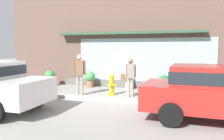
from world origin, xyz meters
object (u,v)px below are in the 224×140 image
(potted_plant_by_entrance, at_px, (183,83))
(fire_hydrant, at_px, (112,84))
(potted_plant_near_hydrant, at_px, (50,77))
(parked_car_red, at_px, (224,90))
(potted_plant_window_left, at_px, (129,80))
(pedestrian_with_handbag, at_px, (130,75))
(pedestrian_passerby, at_px, (80,71))
(potted_plant_window_right, at_px, (90,78))
(potted_plant_corner_tall, at_px, (164,83))

(potted_plant_by_entrance, bearing_deg, fire_hydrant, -153.08)
(fire_hydrant, distance_m, potted_plant_near_hydrant, 4.10)
(potted_plant_near_hydrant, relative_size, potted_plant_by_entrance, 0.96)
(parked_car_red, relative_size, potted_plant_window_left, 4.60)
(pedestrian_with_handbag, relative_size, pedestrian_passerby, 0.91)
(fire_hydrant, bearing_deg, potted_plant_near_hydrant, 161.96)
(pedestrian_passerby, distance_m, potted_plant_window_right, 2.14)
(potted_plant_near_hydrant, xyz_separation_m, potted_plant_corner_tall, (5.94, 0.25, -0.05))
(fire_hydrant, relative_size, potted_plant_window_right, 1.08)
(potted_plant_by_entrance, bearing_deg, pedestrian_passerby, -154.50)
(fire_hydrant, height_order, potted_plant_corner_tall, fire_hydrant)
(potted_plant_window_left, relative_size, potted_plant_window_right, 1.17)
(parked_car_red, bearing_deg, potted_plant_window_right, 146.11)
(fire_hydrant, xyz_separation_m, pedestrian_passerby, (-1.26, -0.51, 0.58))
(pedestrian_passerby, xyz_separation_m, parked_car_red, (5.30, -1.98, -0.16))
(potted_plant_corner_tall, bearing_deg, potted_plant_window_right, -179.84)
(parked_car_red, height_order, potted_plant_window_left, parked_car_red)
(potted_plant_window_left, xyz_separation_m, potted_plant_window_right, (-2.05, -0.09, 0.01))
(parked_car_red, xyz_separation_m, potted_plant_window_right, (-5.74, 4.00, -0.39))
(fire_hydrant, distance_m, potted_plant_window_right, 2.27)
(pedestrian_passerby, relative_size, potted_plant_by_entrance, 2.01)
(parked_car_red, bearing_deg, potted_plant_near_hydrant, 155.68)
(potted_plant_window_right, bearing_deg, parked_car_red, -34.91)
(potted_plant_window_left, relative_size, potted_plant_corner_tall, 1.29)
(potted_plant_near_hydrant, bearing_deg, potted_plant_window_left, 4.38)
(parked_car_red, distance_m, potted_plant_by_entrance, 4.14)
(fire_hydrant, xyz_separation_m, parked_car_red, (4.04, -2.49, 0.42))
(potted_plant_window_left, bearing_deg, potted_plant_by_entrance, -3.02)
(pedestrian_passerby, distance_m, potted_plant_near_hydrant, 3.24)
(fire_hydrant, distance_m, pedestrian_with_handbag, 0.94)
(fire_hydrant, height_order, parked_car_red, parked_car_red)
(pedestrian_passerby, xyz_separation_m, potted_plant_near_hydrant, (-2.64, 1.78, -0.57))
(pedestrian_passerby, height_order, parked_car_red, pedestrian_passerby)
(potted_plant_by_entrance, relative_size, potted_plant_window_right, 1.04)
(pedestrian_passerby, bearing_deg, fire_hydrant, 4.66)
(parked_car_red, bearing_deg, fire_hydrant, 149.36)
(potted_plant_near_hydrant, relative_size, potted_plant_window_left, 0.85)
(potted_plant_window_left, distance_m, potted_plant_window_right, 2.06)
(potted_plant_near_hydrant, bearing_deg, potted_plant_corner_tall, 2.42)
(potted_plant_by_entrance, bearing_deg, potted_plant_window_left, 176.98)
(potted_plant_by_entrance, distance_m, potted_plant_corner_tall, 0.85)
(pedestrian_with_handbag, height_order, parked_car_red, pedestrian_with_handbag)
(fire_hydrant, relative_size, potted_plant_by_entrance, 1.05)
(potted_plant_window_right, bearing_deg, potted_plant_by_entrance, -0.60)
(potted_plant_window_left, distance_m, potted_plant_by_entrance, 2.53)
(potted_plant_near_hydrant, bearing_deg, pedestrian_with_handbag, -16.26)
(potted_plant_window_right, bearing_deg, pedestrian_with_handbag, -32.74)
(pedestrian_passerby, distance_m, potted_plant_window_left, 2.72)
(potted_plant_window_left, xyz_separation_m, potted_plant_by_entrance, (2.52, -0.13, 0.00))
(pedestrian_passerby, xyz_separation_m, potted_plant_by_entrance, (4.14, 1.97, -0.57))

